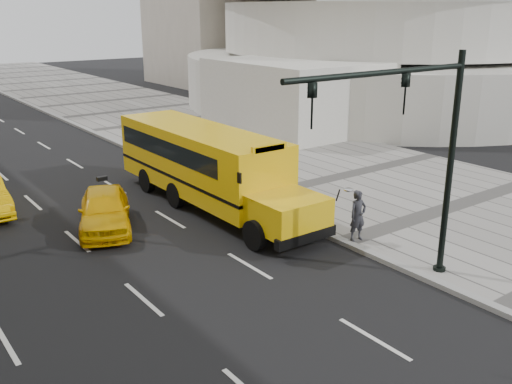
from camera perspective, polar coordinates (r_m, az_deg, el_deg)
ground at (r=20.35m, az=-14.83°, el=-4.13°), size 140.00×140.00×0.00m
sidewalk_museum at (r=26.79m, az=9.54°, el=1.68°), size 12.00×140.00×0.15m
curb_museum at (r=23.01m, az=-0.94°, el=-0.76°), size 0.30×140.00×0.15m
school_bus at (r=22.36m, az=-5.25°, el=3.13°), size 2.96×11.56×3.19m
taxi_near at (r=20.59m, az=-14.90°, el=-1.73°), size 3.19×4.56×1.44m
pedestrian at (r=18.83m, az=10.14°, el=-2.34°), size 0.67×0.48×1.70m
traffic_signal at (r=15.25m, az=16.09°, el=4.60°), size 6.18×0.36×6.40m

